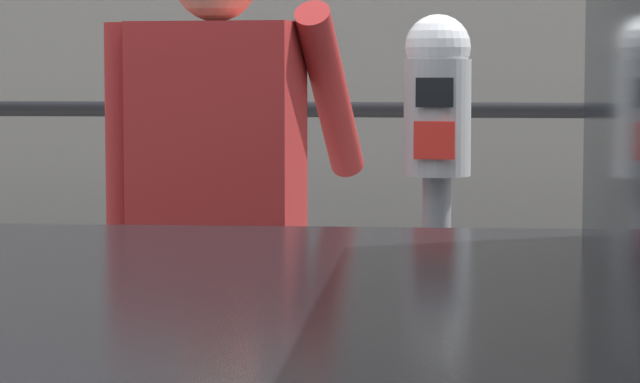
# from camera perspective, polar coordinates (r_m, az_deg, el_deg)

# --- Properties ---
(parking_meter) EXTENTS (0.16, 0.17, 1.40)m
(parking_meter) POSITION_cam_1_polar(r_m,az_deg,el_deg) (3.55, 4.60, 0.45)
(parking_meter) COLOR slate
(parking_meter) RESTS_ON sidewalk_curb
(pedestrian_at_meter) EXTENTS (0.65, 0.51, 1.60)m
(pedestrian_at_meter) POSITION_cam_1_polar(r_m,az_deg,el_deg) (3.69, -4.00, -0.88)
(pedestrian_at_meter) COLOR black
(pedestrian_at_meter) RESTS_ON sidewalk_curb
(background_railing) EXTENTS (24.06, 0.06, 1.13)m
(background_railing) POSITION_cam_1_polar(r_m,az_deg,el_deg) (5.67, 1.41, 0.16)
(background_railing) COLOR black
(background_railing) RESTS_ON sidewalk_curb
(backdrop_wall) EXTENTS (32.00, 0.50, 3.40)m
(backdrop_wall) POSITION_cam_1_polar(r_m,az_deg,el_deg) (9.04, 2.99, 6.84)
(backdrop_wall) COLOR gray
(backdrop_wall) RESTS_ON ground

